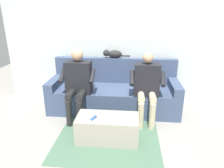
{
  "coord_description": "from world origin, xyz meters",
  "views": [
    {
      "loc": [
        -0.31,
        3.44,
        1.78
      ],
      "look_at": [
        0.0,
        0.25,
        0.62
      ],
      "focal_mm": 32.64,
      "sensor_mm": 36.0,
      "label": 1
    }
  ],
  "objects_px": {
    "couch": "(114,93)",
    "person_right_seated": "(78,81)",
    "coffee_table": "(108,128)",
    "remote_blue": "(94,118)",
    "cat_on_backrest": "(113,54)",
    "person_left_seated": "(147,84)"
  },
  "relations": [
    {
      "from": "couch",
      "to": "person_right_seated",
      "type": "xyz_separation_m",
      "value": [
        0.57,
        0.41,
        0.38
      ]
    },
    {
      "from": "couch",
      "to": "coffee_table",
      "type": "height_order",
      "value": "couch"
    },
    {
      "from": "person_right_seated",
      "to": "remote_blue",
      "type": "relative_size",
      "value": 10.08
    },
    {
      "from": "couch",
      "to": "coffee_table",
      "type": "bearing_deg",
      "value": 90.0
    },
    {
      "from": "remote_blue",
      "to": "cat_on_backrest",
      "type": "bearing_deg",
      "value": -163.73
    },
    {
      "from": "coffee_table",
      "to": "remote_blue",
      "type": "distance_m",
      "value": 0.28
    },
    {
      "from": "couch",
      "to": "coffee_table",
      "type": "distance_m",
      "value": 1.05
    },
    {
      "from": "couch",
      "to": "remote_blue",
      "type": "relative_size",
      "value": 19.71
    },
    {
      "from": "couch",
      "to": "person_right_seated",
      "type": "height_order",
      "value": "person_right_seated"
    },
    {
      "from": "person_left_seated",
      "to": "cat_on_backrest",
      "type": "bearing_deg",
      "value": -48.21
    },
    {
      "from": "person_right_seated",
      "to": "person_left_seated",
      "type": "bearing_deg",
      "value": 179.87
    },
    {
      "from": "coffee_table",
      "to": "cat_on_backrest",
      "type": "relative_size",
      "value": 1.7
    },
    {
      "from": "cat_on_backrest",
      "to": "remote_blue",
      "type": "bearing_deg",
      "value": 84.33
    },
    {
      "from": "coffee_table",
      "to": "person_right_seated",
      "type": "distance_m",
      "value": 0.99
    },
    {
      "from": "person_left_seated",
      "to": "remote_blue",
      "type": "relative_size",
      "value": 9.77
    },
    {
      "from": "person_left_seated",
      "to": "person_right_seated",
      "type": "bearing_deg",
      "value": -0.13
    },
    {
      "from": "person_right_seated",
      "to": "cat_on_backrest",
      "type": "relative_size",
      "value": 2.33
    },
    {
      "from": "cat_on_backrest",
      "to": "person_left_seated",
      "type": "bearing_deg",
      "value": 131.79
    },
    {
      "from": "couch",
      "to": "person_right_seated",
      "type": "bearing_deg",
      "value": 35.25
    },
    {
      "from": "coffee_table",
      "to": "person_right_seated",
      "type": "bearing_deg",
      "value": -48.07
    },
    {
      "from": "person_right_seated",
      "to": "cat_on_backrest",
      "type": "distance_m",
      "value": 0.93
    },
    {
      "from": "couch",
      "to": "remote_blue",
      "type": "bearing_deg",
      "value": 80.52
    }
  ]
}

